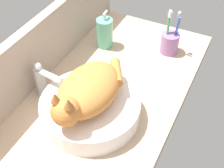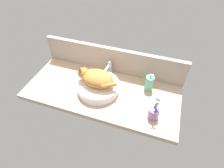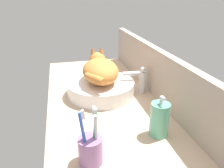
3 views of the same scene
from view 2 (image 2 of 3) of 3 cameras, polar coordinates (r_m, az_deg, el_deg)
ground_plane at (r=140.94cm, az=-3.18°, el=-2.37°), size 121.19×53.89×4.00cm
backsplash_panel at (r=149.33cm, az=0.10°, el=7.91°), size 121.19×3.60×22.96cm
sink_basin at (r=136.88cm, az=-4.45°, el=-0.92°), size 32.63×32.63×7.01cm
cat at (r=130.83cm, az=-5.23°, el=2.04°), size 32.19×18.33×14.00cm
faucet at (r=147.13cm, az=-0.98°, el=5.16°), size 3.86×11.86×13.60cm
soap_dispenser at (r=138.35cm, az=12.06°, el=0.27°), size 6.69×6.69×15.80cm
toothbrush_cup at (r=122.32cm, az=13.50°, el=-9.09°), size 7.34×7.34×18.72cm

